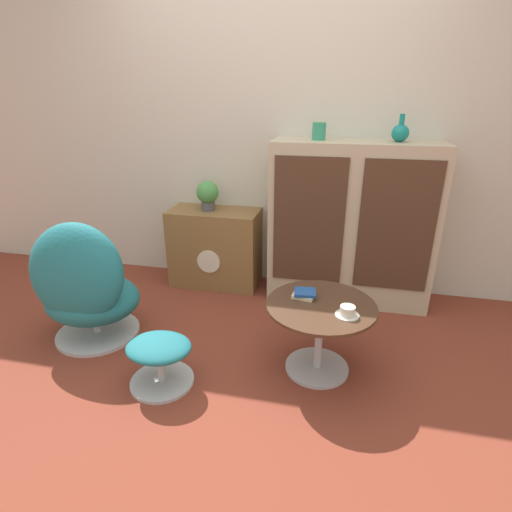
{
  "coord_description": "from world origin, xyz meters",
  "views": [
    {
      "loc": [
        0.57,
        -1.73,
        1.53
      ],
      "look_at": [
        0.05,
        0.59,
        0.55
      ],
      "focal_mm": 28.0,
      "sensor_mm": 36.0,
      "label": 1
    }
  ],
  "objects_px": {
    "egg_chair": "(85,288)",
    "book_stack": "(304,294)",
    "vase_inner_left": "(400,132)",
    "vase_leftmost": "(319,131)",
    "potted_plant": "(208,194)",
    "teacup": "(347,312)",
    "coffee_table": "(320,325)",
    "tv_console": "(215,248)",
    "ottoman": "(159,355)",
    "sideboard": "(351,224)"
  },
  "relations": [
    {
      "from": "ottoman",
      "to": "teacup",
      "type": "xyz_separation_m",
      "value": [
        0.99,
        0.22,
        0.27
      ]
    },
    {
      "from": "sideboard",
      "to": "tv_console",
      "type": "distance_m",
      "value": 1.12
    },
    {
      "from": "coffee_table",
      "to": "vase_inner_left",
      "type": "distance_m",
      "value": 1.43
    },
    {
      "from": "tv_console",
      "to": "potted_plant",
      "type": "xyz_separation_m",
      "value": [
        -0.05,
        0.0,
        0.45
      ]
    },
    {
      "from": "coffee_table",
      "to": "potted_plant",
      "type": "xyz_separation_m",
      "value": [
        -0.99,
        0.98,
        0.48
      ]
    },
    {
      "from": "potted_plant",
      "to": "coffee_table",
      "type": "bearing_deg",
      "value": -44.96
    },
    {
      "from": "sideboard",
      "to": "coffee_table",
      "type": "relative_size",
      "value": 1.97
    },
    {
      "from": "tv_console",
      "to": "egg_chair",
      "type": "distance_m",
      "value": 1.13
    },
    {
      "from": "tv_console",
      "to": "vase_leftmost",
      "type": "relative_size",
      "value": 6.08
    },
    {
      "from": "egg_chair",
      "to": "coffee_table",
      "type": "bearing_deg",
      "value": 0.32
    },
    {
      "from": "ottoman",
      "to": "vase_leftmost",
      "type": "xyz_separation_m",
      "value": [
        0.71,
        1.28,
        1.08
      ]
    },
    {
      "from": "ottoman",
      "to": "book_stack",
      "type": "relative_size",
      "value": 2.58
    },
    {
      "from": "tv_console",
      "to": "vase_leftmost",
      "type": "bearing_deg",
      "value": -1.08
    },
    {
      "from": "tv_console",
      "to": "egg_chair",
      "type": "xyz_separation_m",
      "value": [
        -0.54,
        -0.99,
        0.06
      ]
    },
    {
      "from": "coffee_table",
      "to": "sideboard",
      "type": "bearing_deg",
      "value": 81.62
    },
    {
      "from": "teacup",
      "to": "sideboard",
      "type": "bearing_deg",
      "value": 89.98
    },
    {
      "from": "potted_plant",
      "to": "book_stack",
      "type": "distance_m",
      "value": 1.31
    },
    {
      "from": "ottoman",
      "to": "teacup",
      "type": "distance_m",
      "value": 1.05
    },
    {
      "from": "egg_chair",
      "to": "potted_plant",
      "type": "distance_m",
      "value": 1.18
    },
    {
      "from": "ottoman",
      "to": "vase_inner_left",
      "type": "bearing_deg",
      "value": 45.64
    },
    {
      "from": "book_stack",
      "to": "ottoman",
      "type": "bearing_deg",
      "value": -152.86
    },
    {
      "from": "book_stack",
      "to": "coffee_table",
      "type": "bearing_deg",
      "value": -33.05
    },
    {
      "from": "vase_inner_left",
      "to": "book_stack",
      "type": "distance_m",
      "value": 1.32
    },
    {
      "from": "coffee_table",
      "to": "vase_inner_left",
      "type": "bearing_deg",
      "value": 67.08
    },
    {
      "from": "potted_plant",
      "to": "book_stack",
      "type": "bearing_deg",
      "value": -46.08
    },
    {
      "from": "vase_inner_left",
      "to": "teacup",
      "type": "xyz_separation_m",
      "value": [
        -0.27,
        -1.06,
        -0.81
      ]
    },
    {
      "from": "coffee_table",
      "to": "book_stack",
      "type": "xyz_separation_m",
      "value": [
        -0.1,
        0.07,
        0.16
      ]
    },
    {
      "from": "sideboard",
      "to": "vase_leftmost",
      "type": "distance_m",
      "value": 0.72
    },
    {
      "from": "sideboard",
      "to": "ottoman",
      "type": "height_order",
      "value": "sideboard"
    },
    {
      "from": "vase_inner_left",
      "to": "potted_plant",
      "type": "relative_size",
      "value": 0.77
    },
    {
      "from": "teacup",
      "to": "book_stack",
      "type": "xyz_separation_m",
      "value": [
        -0.24,
        0.16,
        -0.0
      ]
    },
    {
      "from": "tv_console",
      "to": "ottoman",
      "type": "xyz_separation_m",
      "value": [
        0.09,
        -1.3,
        -0.13
      ]
    },
    {
      "from": "coffee_table",
      "to": "vase_leftmost",
      "type": "height_order",
      "value": "vase_leftmost"
    },
    {
      "from": "sideboard",
      "to": "vase_leftmost",
      "type": "xyz_separation_m",
      "value": [
        -0.28,
        0.0,
        0.66
      ]
    },
    {
      "from": "tv_console",
      "to": "vase_inner_left",
      "type": "relative_size",
      "value": 4.03
    },
    {
      "from": "vase_inner_left",
      "to": "vase_leftmost",
      "type": "bearing_deg",
      "value": 180.0
    },
    {
      "from": "egg_chair",
      "to": "book_stack",
      "type": "distance_m",
      "value": 1.38
    },
    {
      "from": "tv_console",
      "to": "potted_plant",
      "type": "bearing_deg",
      "value": 179.52
    },
    {
      "from": "coffee_table",
      "to": "teacup",
      "type": "height_order",
      "value": "teacup"
    },
    {
      "from": "tv_console",
      "to": "book_stack",
      "type": "relative_size",
      "value": 5.17
    },
    {
      "from": "potted_plant",
      "to": "sideboard",
      "type": "bearing_deg",
      "value": -0.99
    },
    {
      "from": "potted_plant",
      "to": "vase_leftmost",
      "type": "bearing_deg",
      "value": -1.05
    },
    {
      "from": "sideboard",
      "to": "coffee_table",
      "type": "xyz_separation_m",
      "value": [
        -0.14,
        -0.96,
        -0.31
      ]
    },
    {
      "from": "sideboard",
      "to": "potted_plant",
      "type": "height_order",
      "value": "sideboard"
    },
    {
      "from": "coffee_table",
      "to": "vase_leftmost",
      "type": "xyz_separation_m",
      "value": [
        -0.13,
        0.97,
        0.97
      ]
    },
    {
      "from": "vase_inner_left",
      "to": "ottoman",
      "type": "bearing_deg",
      "value": -134.36
    },
    {
      "from": "sideboard",
      "to": "vase_leftmost",
      "type": "height_order",
      "value": "vase_leftmost"
    },
    {
      "from": "sideboard",
      "to": "ottoman",
      "type": "distance_m",
      "value": 1.67
    },
    {
      "from": "tv_console",
      "to": "vase_leftmost",
      "type": "distance_m",
      "value": 1.24
    },
    {
      "from": "sideboard",
      "to": "vase_leftmost",
      "type": "relative_size",
      "value": 10.12
    }
  ]
}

